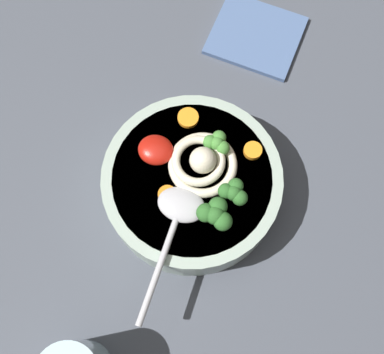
# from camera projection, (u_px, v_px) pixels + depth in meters

# --- Properties ---
(table_slab) EXTENTS (1.19, 1.19, 0.04)m
(table_slab) POSITION_uv_depth(u_px,v_px,m) (177.00, 179.00, 0.70)
(table_slab) COLOR #474C56
(table_slab) RESTS_ON ground
(soup_bowl) EXTENTS (0.23, 0.23, 0.07)m
(soup_bowl) POSITION_uv_depth(u_px,v_px,m) (192.00, 185.00, 0.64)
(soup_bowl) COLOR #9EB2A3
(soup_bowl) RESTS_ON table_slab
(noodle_pile) EXTENTS (0.10, 0.09, 0.04)m
(noodle_pile) POSITION_uv_depth(u_px,v_px,m) (201.00, 164.00, 0.61)
(noodle_pile) COLOR beige
(noodle_pile) RESTS_ON soup_bowl
(soup_spoon) EXTENTS (0.06, 0.17, 0.02)m
(soup_spoon) POSITION_uv_depth(u_px,v_px,m) (178.00, 215.00, 0.59)
(soup_spoon) COLOR #B7B7BC
(soup_spoon) RESTS_ON soup_bowl
(chili_sauce_dollop) EXTENTS (0.05, 0.04, 0.02)m
(chili_sauce_dollop) POSITION_uv_depth(u_px,v_px,m) (155.00, 152.00, 0.61)
(chili_sauce_dollop) COLOR #B2190F
(chili_sauce_dollop) RESTS_ON soup_bowl
(broccoli_floret_near_spoon) EXTENTS (0.04, 0.03, 0.03)m
(broccoli_floret_near_spoon) POSITION_uv_depth(u_px,v_px,m) (234.00, 192.00, 0.59)
(broccoli_floret_near_spoon) COLOR #7A9E60
(broccoli_floret_near_spoon) RESTS_ON soup_bowl
(broccoli_floret_center) EXTENTS (0.05, 0.04, 0.04)m
(broccoli_floret_center) POSITION_uv_depth(u_px,v_px,m) (215.00, 214.00, 0.57)
(broccoli_floret_center) COLOR #7A9E60
(broccoli_floret_center) RESTS_ON soup_bowl
(broccoli_floret_beside_noodles) EXTENTS (0.04, 0.03, 0.03)m
(broccoli_floret_beside_noodles) POSITION_uv_depth(u_px,v_px,m) (217.00, 143.00, 0.61)
(broccoli_floret_beside_noodles) COLOR #7A9E60
(broccoli_floret_beside_noodles) RESTS_ON soup_bowl
(carrot_slice_extra_a) EXTENTS (0.02, 0.02, 0.01)m
(carrot_slice_extra_a) POSITION_uv_depth(u_px,v_px,m) (253.00, 151.00, 0.62)
(carrot_slice_extra_a) COLOR orange
(carrot_slice_extra_a) RESTS_ON soup_bowl
(carrot_slice_far) EXTENTS (0.03, 0.03, 0.01)m
(carrot_slice_far) POSITION_uv_depth(u_px,v_px,m) (190.00, 118.00, 0.64)
(carrot_slice_far) COLOR orange
(carrot_slice_far) RESTS_ON soup_bowl
(carrot_slice_extra_b) EXTENTS (0.02, 0.02, 0.01)m
(carrot_slice_extra_b) POSITION_uv_depth(u_px,v_px,m) (167.00, 195.00, 0.60)
(carrot_slice_extra_b) COLOR orange
(carrot_slice_extra_b) RESTS_ON soup_bowl
(folded_napkin) EXTENTS (0.14, 0.13, 0.01)m
(folded_napkin) POSITION_uv_depth(u_px,v_px,m) (256.00, 36.00, 0.75)
(folded_napkin) COLOR #4C6693
(folded_napkin) RESTS_ON table_slab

